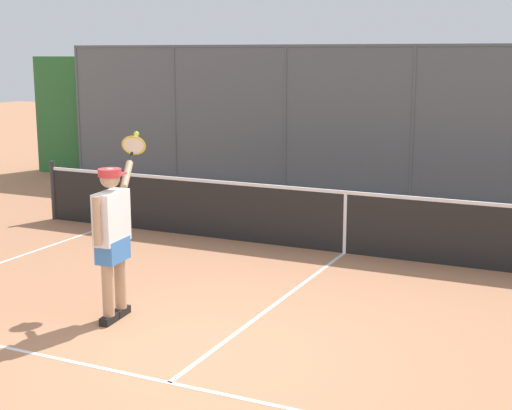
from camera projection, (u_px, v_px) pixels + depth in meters
The scene contains 5 objects.
ground_plane at pixel (206, 355), 7.51m from camera, with size 60.00×60.00×0.00m, color #B27551.
court_line_markings at pixel (146, 399), 6.55m from camera, with size 8.71×9.17×0.01m.
fence_backdrop at pixel (420, 130), 15.18m from camera, with size 19.22×1.37×3.15m.
tennis_net at pixel (345, 221), 11.24m from camera, with size 11.19×0.09×1.07m.
tennis_player at pixel (113, 231), 8.34m from camera, with size 0.58×1.40×2.04m.
Camera 1 is at (-3.46, 6.17, 2.99)m, focal length 52.51 mm.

